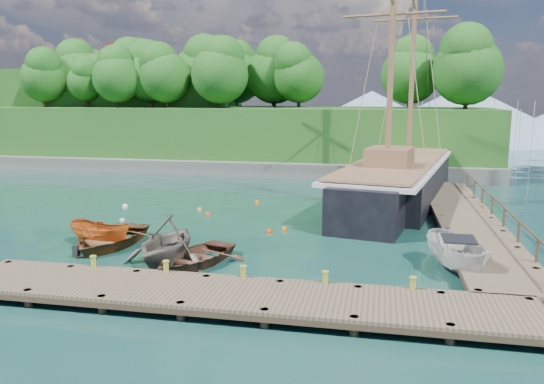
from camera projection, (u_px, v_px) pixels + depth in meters
The scene contains 24 objects.
ground at pixel (230, 251), 24.77m from camera, with size 160.00×160.00×0.00m, color #123E32.
dock_near at pixel (233, 296), 18.03m from camera, with size 20.00×3.20×1.10m.
dock_east at pixel (466, 219), 29.16m from camera, with size 3.20×24.00×1.10m.
bollard_0 at pixel (95, 282), 20.65m from camera, with size 0.26×0.26×0.45m, color olive.
bollard_1 at pixel (167, 287), 20.05m from camera, with size 0.26×0.26×0.45m, color olive.
bollard_2 at pixel (243, 293), 19.46m from camera, with size 0.26×0.26×0.45m, color olive.
bollard_3 at pixel (325, 299), 18.86m from camera, with size 0.26×0.26×0.45m, color olive.
bollard_4 at pixel (412, 306), 18.27m from camera, with size 0.26×0.26×0.45m, color olive.
rowboat_0 at pixel (111, 246), 25.57m from camera, with size 3.58×5.01×1.04m, color brown.
rowboat_1 at pixel (167, 264), 22.83m from camera, with size 3.74×4.33×2.28m, color #5E554C.
rowboat_2 at pixel (194, 264), 22.77m from camera, with size 3.24×4.53×0.94m, color brown.
motorboat_orange at pixel (102, 246), 25.55m from camera, with size 1.36×3.62×1.40m, color #CD5E1B.
cabin_boat_white at pixel (457, 272), 21.74m from camera, with size 1.64×4.37×1.69m, color beige.
schooner at pixel (398, 183), 36.71m from camera, with size 9.46×28.81×21.56m.
mooring_buoy_0 at pixel (122, 221), 30.73m from camera, with size 0.29×0.29×0.29m, color silver.
mooring_buoy_1 at pixel (208, 215), 32.25m from camera, with size 0.35×0.35×0.35m, color red.
mooring_buoy_2 at pixel (270, 232), 28.16m from camera, with size 0.35×0.35×0.35m, color red.
mooring_buoy_3 at pixel (327, 217), 31.63m from camera, with size 0.29×0.29×0.29m, color silver.
mooring_buoy_4 at pixel (200, 210), 33.56m from camera, with size 0.31×0.31×0.31m, color orange.
mooring_buoy_5 at pixel (257, 203), 35.79m from camera, with size 0.35×0.35×0.35m, color #F04F00.
mooring_buoy_6 at pixel (125, 207), 34.56m from camera, with size 0.36×0.36×0.36m, color white.
mooring_buoy_7 at pixel (284, 230), 28.69m from camera, with size 0.32×0.32×0.32m, color #D76003.
headland at pixel (195, 111), 56.56m from camera, with size 51.00×19.31×12.90m.
distant_ridge at pixel (367, 113), 90.60m from camera, with size 117.00×40.00×10.00m.
Camera 1 is at (6.76, -22.99, 7.13)m, focal length 35.00 mm.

